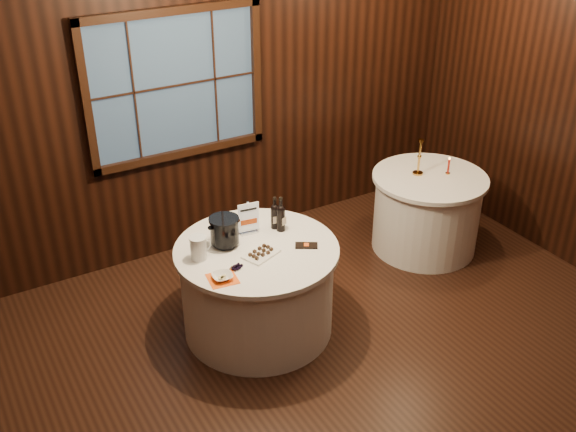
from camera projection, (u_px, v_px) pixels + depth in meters
ground at (325, 403)px, 4.80m from camera, size 6.00×6.00×0.00m
back_wall at (175, 96)px, 5.92m from camera, size 6.00×0.10×3.00m
main_table at (258, 288)px, 5.36m from camera, size 1.28×1.28×0.77m
side_table at (426, 212)px, 6.47m from camera, size 1.08×1.08×0.77m
sign_stand at (249, 222)px, 5.33m from camera, size 0.17×0.10×0.28m
port_bottle_left at (275, 215)px, 5.39m from camera, size 0.07×0.07×0.28m
port_bottle_right at (281, 216)px, 5.35m from camera, size 0.07×0.08×0.29m
ice_bucket at (224, 231)px, 5.15m from camera, size 0.23×0.23×0.24m
chocolate_plate at (261, 253)px, 5.08m from camera, size 0.31×0.26×0.04m
chocolate_box at (306, 246)px, 5.19m from camera, size 0.19×0.16×0.01m
grape_bunch at (237, 267)px, 4.91m from camera, size 0.15×0.07×0.04m
glass_pitcher at (199, 248)px, 5.00m from camera, size 0.17×0.13×0.19m
orange_napkin at (223, 279)px, 4.80m from camera, size 0.23×0.23×0.00m
cracker_bowl at (222, 277)px, 4.79m from camera, size 0.16×0.16×0.04m
brass_candlestick at (419, 162)px, 6.26m from camera, size 0.10×0.10×0.35m
red_candle at (448, 167)px, 6.29m from camera, size 0.05×0.05×0.17m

